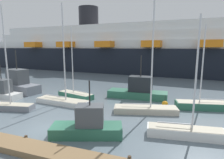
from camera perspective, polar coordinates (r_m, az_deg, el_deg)
name	(u,v)px	position (r m, az deg, el deg)	size (l,w,h in m)	color
ground_plane	(47,129)	(18.80, -19.11, -14.14)	(600.00, 600.00, 0.00)	slate
dock_pier	(16,145)	(16.44, -27.03, -17.39)	(21.07, 1.94, 0.57)	olive
sailboat_0	(146,107)	(22.16, 10.18, -8.29)	(7.44, 3.73, 14.09)	#BCB29E
sailboat_1	(62,100)	(25.91, -14.84, -5.95)	(7.55, 2.68, 12.76)	white
sailboat_2	(76,94)	(28.55, -10.99, -4.45)	(6.11, 3.23, 10.30)	#2D6B51
sailboat_3	(7,105)	(26.22, -29.36, -6.66)	(6.76, 2.89, 12.14)	gray
sailboat_4	(204,105)	(25.64, 26.12, -6.85)	(6.85, 3.30, 10.03)	#2D6B51
sailboat_5	(185,131)	(17.39, 21.43, -14.34)	(6.43, 2.34, 9.93)	white
fishing_boat_0	(88,125)	(16.46, -7.33, -13.59)	(6.32, 3.94, 4.79)	#2D6B51
fishing_boat_1	(17,84)	(35.19, -26.91, -1.27)	(9.33, 4.33, 7.00)	gray
fishing_boat_2	(139,90)	(28.05, 8.06, -3.27)	(8.71, 2.95, 6.26)	#2D6B51
fishing_boat_3	(2,92)	(31.82, -30.54, -3.19)	(6.12, 2.01, 5.01)	white
channel_buoy_0	(165,104)	(24.86, 15.78, -7.10)	(0.75, 0.75, 1.46)	orange
cruise_ship	(157,50)	(57.29, 13.55, 8.58)	(129.29, 26.41, 20.42)	black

